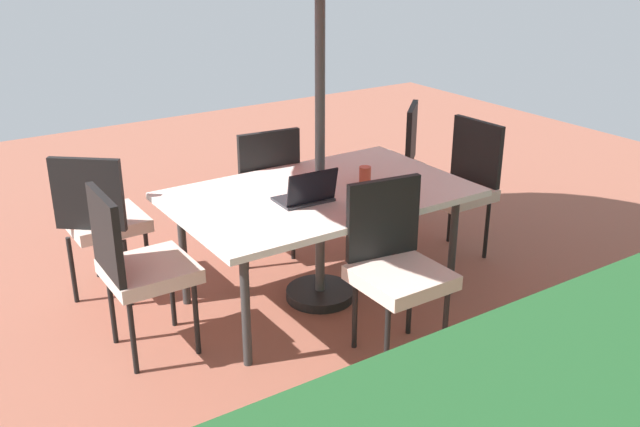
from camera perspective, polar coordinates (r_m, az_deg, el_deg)
name	(u,v)px	position (r m, az deg, el deg)	size (l,w,h in m)	color
ground_plane	(320,299)	(4.66, 0.00, -6.86)	(10.00, 10.00, 0.02)	#935442
dining_table	(320,199)	(4.36, 0.00, 1.19)	(1.80, 1.12, 0.74)	white
chair_south	(262,186)	(5.00, -4.68, 2.23)	(0.47, 0.48, 0.98)	beige
chair_west	(460,182)	(5.15, 11.17, 2.46)	(0.47, 0.46, 0.98)	beige
chair_southeast	(101,216)	(4.66, -17.12, -0.22)	(0.58, 0.59, 0.98)	beige
chair_north	(396,262)	(3.87, 6.07, -3.91)	(0.48, 0.49, 0.98)	beige
chair_southwest	(391,158)	(5.61, 5.74, 4.41)	(0.59, 0.59, 0.98)	beige
chair_east	(137,263)	(3.97, -14.44, -3.87)	(0.46, 0.46, 0.98)	beige
laptop	(306,195)	(4.15, -1.11, 1.50)	(0.33, 0.26, 0.21)	#2D2D33
cup	(365,174)	(4.50, 3.63, 3.16)	(0.07, 0.07, 0.10)	#CC4C33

